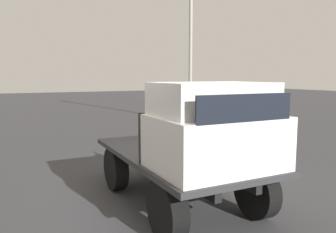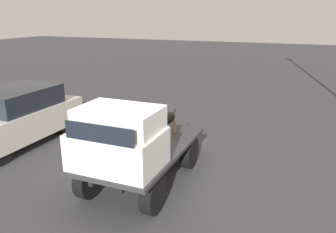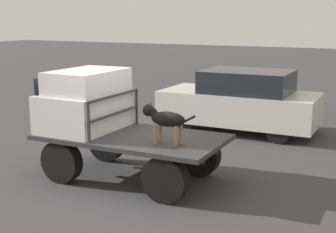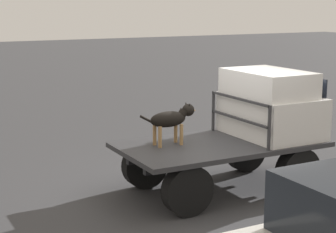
% 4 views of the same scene
% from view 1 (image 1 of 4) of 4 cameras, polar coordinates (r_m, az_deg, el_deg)
% --- Properties ---
extents(ground_plane, '(80.00, 80.00, 0.00)m').
position_cam_1_polar(ground_plane, '(5.68, 1.78, -14.58)').
color(ground_plane, '#38383A').
extents(flatbed_truck, '(3.43, 1.80, 0.85)m').
position_cam_1_polar(flatbed_truck, '(5.49, 1.81, -8.82)').
color(flatbed_truck, black).
rests_on(flatbed_truck, ground).
extents(truck_cab, '(1.23, 1.68, 1.16)m').
position_cam_1_polar(truck_cab, '(4.46, 8.14, -1.96)').
color(truck_cab, silver).
rests_on(truck_cab, flatbed_truck).
extents(truck_headboard, '(0.04, 1.68, 0.73)m').
position_cam_1_polar(truck_headboard, '(5.02, 3.85, -1.66)').
color(truck_headboard, '#2D2D30').
rests_on(truck_headboard, flatbed_truck).
extents(dog, '(1.03, 0.26, 0.69)m').
position_cam_1_polar(dog, '(6.15, 0.33, -0.48)').
color(dog, '#9E7547').
rests_on(dog, flatbed_truck).
extents(light_pole_near, '(0.51, 0.51, 7.56)m').
position_cam_1_polar(light_pole_near, '(15.54, 4.02, 18.32)').
color(light_pole_near, gray).
rests_on(light_pole_near, ground).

